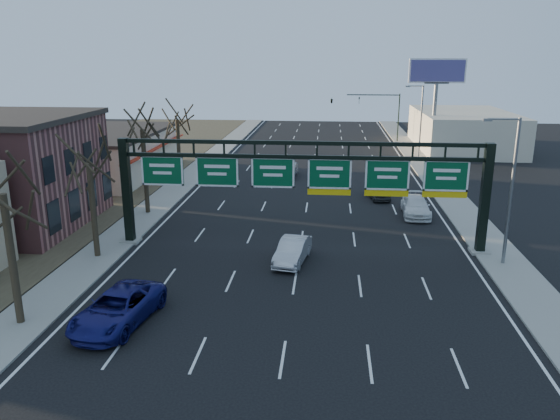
# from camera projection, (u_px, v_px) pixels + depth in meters

# --- Properties ---
(ground) EXTENTS (160.00, 160.00, 0.00)m
(ground) POSITION_uv_depth(u_px,v_px,m) (292.00, 298.00, 28.94)
(ground) COLOR black
(ground) RESTS_ON ground
(sidewalk_left) EXTENTS (3.00, 120.00, 0.12)m
(sidewalk_left) POSITION_uv_depth(u_px,v_px,m) (166.00, 197.00, 49.18)
(sidewalk_left) COLOR gray
(sidewalk_left) RESTS_ON ground
(sidewalk_right) EXTENTS (3.00, 120.00, 0.12)m
(sidewalk_right) POSITION_uv_depth(u_px,v_px,m) (456.00, 204.00, 46.98)
(sidewalk_right) COLOR gray
(sidewalk_right) RESTS_ON ground
(dirt_strip_left) EXTENTS (21.00, 120.00, 0.06)m
(dirt_strip_left) POSITION_uv_depth(u_px,v_px,m) (37.00, 195.00, 50.24)
(dirt_strip_left) COLOR #473D2B
(dirt_strip_left) RESTS_ON ground
(lane_markings) EXTENTS (21.60, 120.00, 0.01)m
(lane_markings) POSITION_uv_depth(u_px,v_px,m) (308.00, 201.00, 48.09)
(lane_markings) COLOR white
(lane_markings) RESTS_ON ground
(sign_gantry) EXTENTS (24.60, 1.20, 7.20)m
(sign_gantry) POSITION_uv_depth(u_px,v_px,m) (303.00, 180.00, 35.32)
(sign_gantry) COLOR black
(sign_gantry) RESTS_ON ground
(brick_block) EXTENTS (10.40, 12.40, 8.30)m
(brick_block) POSITION_uv_depth(u_px,v_px,m) (12.00, 171.00, 40.18)
(brick_block) COLOR #8C4D4C
(brick_block) RESTS_ON ground
(cream_strip) EXTENTS (10.90, 18.40, 4.70)m
(cream_strip) POSITION_uv_depth(u_px,v_px,m) (109.00, 153.00, 57.91)
(cream_strip) COLOR beige
(cream_strip) RESTS_ON ground
(building_right_distant) EXTENTS (12.00, 20.00, 5.00)m
(building_right_distant) POSITION_uv_depth(u_px,v_px,m) (463.00, 130.00, 74.41)
(building_right_distant) COLOR beige
(building_right_distant) RESTS_ON ground
(tree_gantry) EXTENTS (3.60, 3.60, 8.48)m
(tree_gantry) POSITION_uv_depth(u_px,v_px,m) (87.00, 147.00, 32.88)
(tree_gantry) COLOR black
(tree_gantry) RESTS_ON sidewalk_left
(tree_mid) EXTENTS (3.60, 3.60, 9.24)m
(tree_mid) POSITION_uv_depth(u_px,v_px,m) (141.00, 116.00, 42.25)
(tree_mid) COLOR black
(tree_mid) RESTS_ON sidewalk_left
(tree_far) EXTENTS (3.60, 3.60, 8.86)m
(tree_far) POSITION_uv_depth(u_px,v_px,m) (177.00, 109.00, 51.92)
(tree_far) COLOR black
(tree_far) RESTS_ON sidewalk_left
(streetlight_near) EXTENTS (2.15, 0.22, 9.00)m
(streetlight_near) POSITION_uv_depth(u_px,v_px,m) (510.00, 184.00, 32.22)
(streetlight_near) COLOR slate
(streetlight_near) RESTS_ON sidewalk_right
(streetlight_far) EXTENTS (2.15, 0.22, 9.00)m
(streetlight_far) POSITION_uv_depth(u_px,v_px,m) (420.00, 119.00, 64.78)
(streetlight_far) COLOR slate
(streetlight_far) RESTS_ON sidewalk_right
(billboard_right) EXTENTS (7.00, 0.50, 12.00)m
(billboard_right) POSITION_uv_depth(u_px,v_px,m) (436.00, 83.00, 68.23)
(billboard_right) COLOR slate
(billboard_right) RESTS_ON ground
(traffic_signal_mast) EXTENTS (10.16, 0.54, 7.00)m
(traffic_signal_mast) POSITION_uv_depth(u_px,v_px,m) (357.00, 104.00, 79.61)
(traffic_signal_mast) COLOR black
(traffic_signal_mast) RESTS_ON ground
(car_blue_suv) EXTENTS (3.58, 6.16, 1.61)m
(car_blue_suv) POSITION_uv_depth(u_px,v_px,m) (118.00, 308.00, 26.02)
(car_blue_suv) COLOR navy
(car_blue_suv) RESTS_ON ground
(car_silver_sedan) EXTENTS (2.31, 4.70, 1.48)m
(car_silver_sedan) POSITION_uv_depth(u_px,v_px,m) (293.00, 251.00, 33.82)
(car_silver_sedan) COLOR #B5B5BA
(car_silver_sedan) RESTS_ON ground
(car_white_wagon) EXTENTS (2.29, 5.24, 1.50)m
(car_white_wagon) POSITION_uv_depth(u_px,v_px,m) (416.00, 206.00, 43.72)
(car_white_wagon) COLOR white
(car_white_wagon) RESTS_ON ground
(car_grey_far) EXTENTS (2.23, 4.21, 1.37)m
(car_grey_far) POSITION_uv_depth(u_px,v_px,m) (378.00, 191.00, 48.88)
(car_grey_far) COLOR #3F4244
(car_grey_far) RESTS_ON ground
(car_silver_distant) EXTENTS (1.75, 4.27, 1.38)m
(car_silver_distant) POSITION_uv_depth(u_px,v_px,m) (289.00, 170.00, 57.71)
(car_silver_distant) COLOR #A7A8AC
(car_silver_distant) RESTS_ON ground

